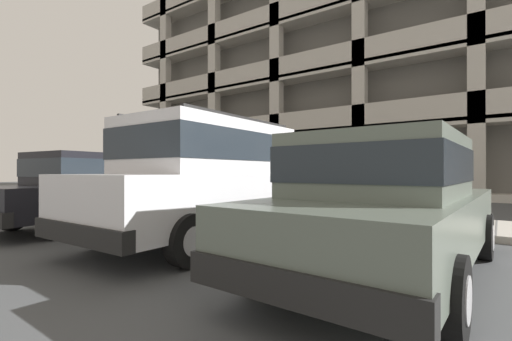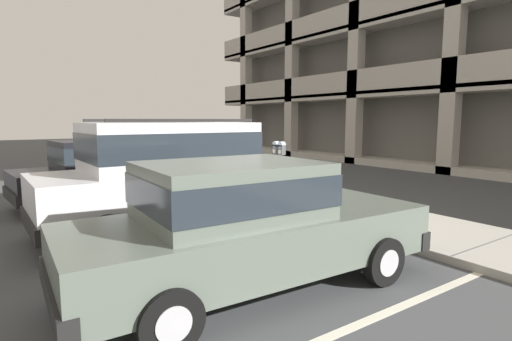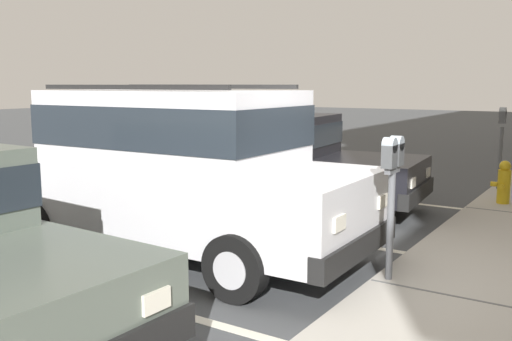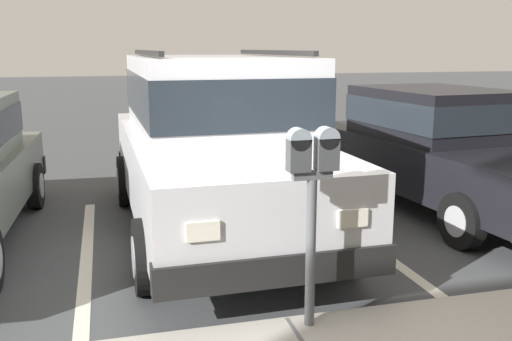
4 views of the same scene
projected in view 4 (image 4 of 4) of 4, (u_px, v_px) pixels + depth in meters
ground_plane at (277, 326)px, 4.42m from camera, size 80.00×80.00×0.10m
parking_stall_lines at (86, 271)px, 5.37m from camera, size 11.83×4.80×0.01m
silver_suv at (213, 138)px, 6.30m from camera, size 2.08×4.81×2.03m
red_sedan at (441, 145)px, 7.45m from camera, size 2.13×4.62×1.54m
parking_meter_near at (312, 180)px, 3.87m from camera, size 0.35×0.12×1.42m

